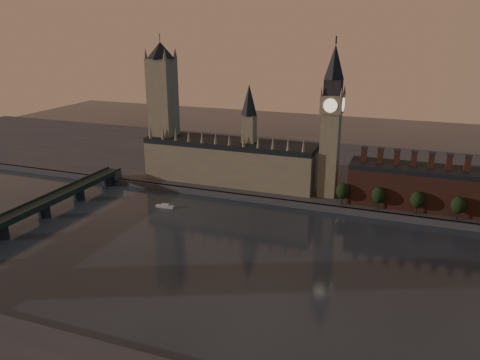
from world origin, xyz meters
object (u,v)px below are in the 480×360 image
at_px(river_boat, 165,206).
at_px(westminster_bridge, 19,217).
at_px(victoria_tower, 163,105).
at_px(big_ben, 331,121).

bearing_deg(river_boat, westminster_bridge, -144.23).
distance_m(victoria_tower, westminster_bridge, 133.21).
xyz_separation_m(big_ben, river_boat, (-100.01, -51.79, -55.88)).
relative_size(big_ben, westminster_bridge, 0.54).
height_order(westminster_bridge, river_boat, westminster_bridge).
relative_size(victoria_tower, river_boat, 8.45).
xyz_separation_m(victoria_tower, river_boat, (29.99, -56.79, -58.13)).
distance_m(victoria_tower, river_boat, 86.63).
bearing_deg(river_boat, victoria_tower, 110.47).
relative_size(westminster_bridge, river_boat, 15.64).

